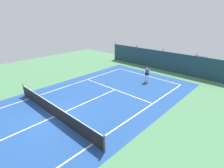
{
  "coord_description": "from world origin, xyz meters",
  "views": [
    {
      "loc": [
        10.21,
        -5.01,
        6.79
      ],
      "look_at": [
        0.3,
        5.66,
        0.9
      ],
      "focal_mm": 28.04,
      "sensor_mm": 36.0,
      "label": 1
    }
  ],
  "objects_px": {
    "tennis_net": "(54,110)",
    "tennis_player": "(147,73)",
    "tennis_ball_near_player": "(131,71)",
    "parked_car": "(197,64)",
    "tennis_ball_midcourt": "(103,76)"
  },
  "relations": [
    {
      "from": "tennis_net",
      "to": "tennis_ball_near_player",
      "type": "distance_m",
      "value": 12.37
    },
    {
      "from": "tennis_player",
      "to": "tennis_ball_near_player",
      "type": "distance_m",
      "value": 3.97
    },
    {
      "from": "tennis_net",
      "to": "parked_car",
      "type": "xyz_separation_m",
      "value": [
        3.46,
        18.28,
        0.33
      ]
    },
    {
      "from": "tennis_ball_near_player",
      "to": "tennis_ball_midcourt",
      "type": "xyz_separation_m",
      "value": [
        -1.18,
        -3.91,
        0.0
      ]
    },
    {
      "from": "tennis_ball_near_player",
      "to": "parked_car",
      "type": "height_order",
      "value": "parked_car"
    },
    {
      "from": "tennis_net",
      "to": "tennis_ball_midcourt",
      "type": "relative_size",
      "value": 153.33
    },
    {
      "from": "tennis_net",
      "to": "tennis_ball_midcourt",
      "type": "height_order",
      "value": "tennis_net"
    },
    {
      "from": "tennis_player",
      "to": "tennis_ball_near_player",
      "type": "relative_size",
      "value": 24.85
    },
    {
      "from": "tennis_player",
      "to": "parked_car",
      "type": "distance_m",
      "value": 8.39
    },
    {
      "from": "tennis_net",
      "to": "parked_car",
      "type": "bearing_deg",
      "value": 79.28
    },
    {
      "from": "tennis_net",
      "to": "tennis_player",
      "type": "distance_m",
      "value": 10.33
    },
    {
      "from": "tennis_ball_near_player",
      "to": "parked_car",
      "type": "bearing_deg",
      "value": 46.49
    },
    {
      "from": "tennis_net",
      "to": "tennis_player",
      "type": "bearing_deg",
      "value": 84.45
    },
    {
      "from": "tennis_player",
      "to": "parked_car",
      "type": "relative_size",
      "value": 0.39
    },
    {
      "from": "parked_car",
      "to": "tennis_ball_near_player",
      "type": "bearing_deg",
      "value": -132.98
    }
  ]
}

